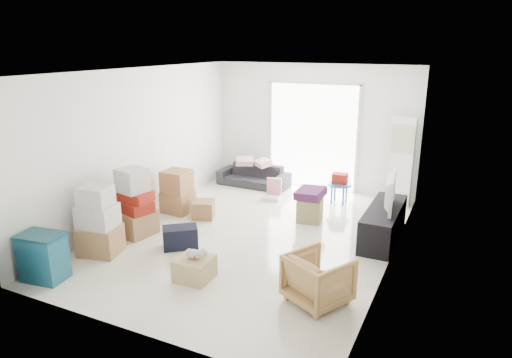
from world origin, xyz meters
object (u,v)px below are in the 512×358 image
object	(u,v)px
tv_console	(383,223)
sofa	(254,172)
television	(385,204)
kids_table	(340,182)
wood_crate	(195,268)
ottoman	(310,210)
storage_bins	(43,257)
ac_tower	(401,162)
armchair	(318,277)

from	to	relation	value
tv_console	sofa	bearing A→B (deg)	151.58
television	kids_table	size ratio (longest dim) A/B	1.57
television	wood_crate	size ratio (longest dim) A/B	2.08
kids_table	ottoman	bearing A→B (deg)	-99.92
sofa	ottoman	distance (m)	2.38
sofa	kids_table	size ratio (longest dim) A/B	2.63
television	storage_bins	size ratio (longest dim) A/B	1.45
kids_table	ac_tower	bearing A→B (deg)	22.62
television	storage_bins	xyz separation A→B (m)	(-3.90, -3.35, -0.28)
television	armchair	xyz separation A→B (m)	(-0.37, -2.30, -0.26)
sofa	wood_crate	size ratio (longest dim) A/B	3.48
storage_bins	tv_console	bearing A→B (deg)	40.64
wood_crate	ottoman	bearing A→B (deg)	75.07
armchair	wood_crate	world-z (taller)	armchair
ac_tower	tv_console	distance (m)	1.97
ottoman	kids_table	world-z (taller)	kids_table
ac_tower	kids_table	size ratio (longest dim) A/B	2.85
ac_tower	television	distance (m)	1.90
ac_tower	armchair	bearing A→B (deg)	-94.31
tv_console	ottoman	size ratio (longest dim) A/B	3.90
storage_bins	wood_crate	distance (m)	2.05
ottoman	kids_table	bearing A→B (deg)	80.08
ac_tower	kids_table	xyz separation A→B (m)	(-1.09, -0.45, -0.44)
sofa	armchair	distance (m)	4.92
ac_tower	television	xyz separation A→B (m)	(0.05, -1.88, -0.26)
wood_crate	television	bearing A→B (deg)	50.03
television	wood_crate	xyz separation A→B (m)	(-2.06, -2.46, -0.46)
armchair	tv_console	bearing A→B (deg)	-71.50
ottoman	wood_crate	distance (m)	2.80
tv_console	television	world-z (taller)	television
storage_bins	kids_table	distance (m)	5.52
television	armchair	world-z (taller)	armchair
tv_console	ottoman	bearing A→B (deg)	169.96
ottoman	wood_crate	size ratio (longest dim) A/B	0.91
ac_tower	storage_bins	bearing A→B (deg)	-126.38
ottoman	ac_tower	bearing A→B (deg)	51.73
tv_console	storage_bins	world-z (taller)	storage_bins
armchair	storage_bins	distance (m)	3.69
armchair	ottoman	xyz separation A→B (m)	(-0.98, 2.53, -0.14)
ac_tower	storage_bins	distance (m)	6.51
storage_bins	kids_table	size ratio (longest dim) A/B	1.08
kids_table	wood_crate	xyz separation A→B (m)	(-0.93, -3.89, -0.28)
ottoman	wood_crate	world-z (taller)	ottoman
ac_tower	armchair	size ratio (longest dim) A/B	2.50
ac_tower	ottoman	size ratio (longest dim) A/B	4.15
sofa	wood_crate	distance (m)	4.34
sofa	ottoman	size ratio (longest dim) A/B	3.83
sofa	storage_bins	distance (m)	5.12
tv_console	wood_crate	size ratio (longest dim) A/B	3.54
tv_console	armchair	bearing A→B (deg)	-99.03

